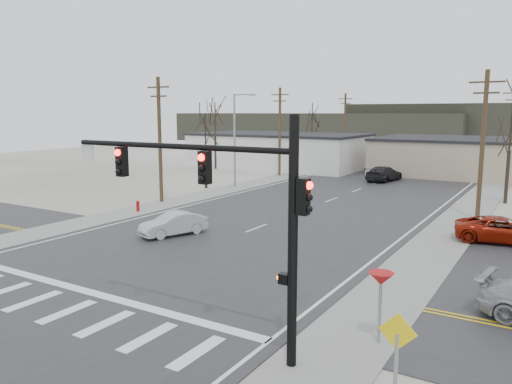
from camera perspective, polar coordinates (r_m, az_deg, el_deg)
ground at (r=25.21m, az=-9.51°, el=-7.74°), size 140.00×140.00×0.00m
main_road at (r=37.49m, az=5.63°, el=-2.06°), size 18.00×110.00×0.05m
cross_road at (r=25.20m, az=-9.51°, el=-7.69°), size 90.00×10.00×0.04m
sidewalk_left at (r=47.03m, az=-3.38°, el=0.26°), size 3.00×90.00×0.06m
sidewalk_right at (r=39.21m, az=23.04°, el=-2.24°), size 3.00×90.00×0.06m
traffic_signal_mast at (r=14.63m, az=-2.40°, el=-1.05°), size 8.95×0.43×7.20m
fire_hydrant at (r=37.58m, az=-13.35°, el=-1.57°), size 0.24×0.24×0.87m
yield_sign at (r=16.17m, az=14.08°, el=-9.88°), size 0.80×0.80×2.35m
diamond_sign at (r=12.85m, az=15.78°, el=-17.34°), size 0.92×0.10×2.61m
building_left_far at (r=66.53m, az=2.61°, el=4.79°), size 22.30×12.30×4.50m
building_right_far at (r=62.66m, az=25.89°, el=3.53°), size 26.30×14.30×4.30m
upole_left_b at (r=40.81m, az=-10.95°, el=6.09°), size 2.20×0.30×10.00m
upole_left_c at (r=57.20m, az=2.73°, el=7.06°), size 2.20×0.30×10.00m
upole_left_d at (r=75.36m, az=10.10°, el=7.42°), size 2.20×0.30×10.00m
upole_right_a at (r=36.49m, az=24.48°, el=5.11°), size 2.20×0.30×10.00m
upole_right_b at (r=58.37m, az=27.17°, el=6.12°), size 2.20×0.30×10.00m
streetlight_main at (r=48.28m, az=-2.28°, el=6.53°), size 2.40×0.25×9.00m
tree_left_near at (r=47.92m, az=-5.82°, el=6.64°), size 3.30×3.30×7.35m
tree_right_mid at (r=44.32m, az=27.12°, el=6.41°), size 3.74×3.74×8.33m
tree_left_far at (r=70.80m, az=6.43°, el=8.26°), size 3.96×3.96×8.82m
tree_left_mid at (r=64.49m, az=-4.70°, el=8.21°), size 3.96×3.96×8.82m
hill_left at (r=121.42m, az=6.60°, el=7.28°), size 70.00×18.00×7.00m
sedan_crossing at (r=29.96m, az=-9.44°, el=-3.63°), size 2.78×4.27×1.33m
car_far_a at (r=54.50m, az=14.41°, el=2.05°), size 2.96×5.67×1.57m
car_far_b at (r=70.70m, az=18.43°, el=3.31°), size 1.71×3.81×1.27m
car_parked_red at (r=31.15m, az=26.42°, el=-3.92°), size 5.40×3.14×1.42m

